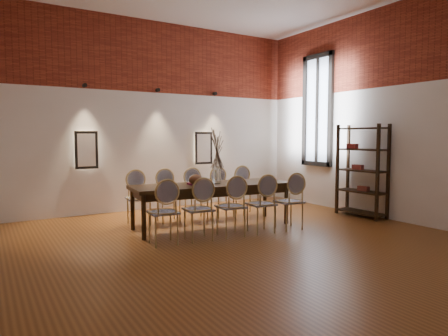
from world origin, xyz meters
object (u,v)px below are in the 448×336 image
dining_table (212,205)px  chair_near_a (163,212)px  chair_near_b (198,209)px  chair_near_d (261,204)px  chair_far_a (139,198)px  chair_near_e (289,201)px  chair_far_c (196,194)px  chair_far_b (169,196)px  vase (217,175)px  chair_near_c (231,206)px  chair_far_e (247,191)px  shelving_rack (362,171)px  bowl (196,180)px  book (196,184)px  chair_far_d (223,193)px

dining_table → chair_near_a: 1.32m
chair_near_a → chair_near_b: (0.55, -0.05, 0.00)m
chair_near_d → chair_far_a: (-1.51, 1.59, 0.00)m
chair_near_e → chair_far_c: 1.82m
chair_far_b → vase: size_ratio=3.13×
chair_near_c → chair_far_e: bearing=52.7°
chair_far_c → vase: (0.03, -0.73, 0.43)m
dining_table → chair_far_a: size_ratio=2.93×
chair_near_b → shelving_rack: (3.57, -0.05, 0.43)m
chair_near_d → chair_far_c: (-0.41, 1.49, 0.00)m
bowl → dining_table: bearing=3.6°
chair_far_e → book: 1.58m
bowl → chair_far_b: bearing=101.4°
chair_near_a → chair_near_e: 2.20m
shelving_rack → book: bearing=164.8°
dining_table → book: book is taller
bowl → shelving_rack: 3.35m
chair_far_e → book: (-1.45, -0.56, 0.30)m
chair_far_a → chair_far_c: same height
chair_far_c → book: (-0.35, -0.66, 0.30)m
book → chair_near_c: bearing=-74.2°
dining_table → book: size_ratio=10.58×
chair_near_c → book: size_ratio=3.62×
chair_near_a → chair_near_e: bearing=-0.0°
chair_near_e → shelving_rack: size_ratio=0.52×
vase → book: (-0.38, 0.06, -0.14)m
dining_table → bowl: size_ratio=11.46×
bowl → chair_far_e: bearing=23.3°
chair_near_a → chair_far_b: 1.55m
chair_near_c → bowl: (-0.25, 0.70, 0.37)m
chair_near_a → book: 1.14m
chair_near_c → bowl: 0.83m
shelving_rack → dining_table: bearing=164.6°
chair_near_e → chair_far_e: (0.13, 1.44, 0.00)m
chair_near_a → shelving_rack: bearing=3.9°
chair_far_a → chair_far_d: (1.64, -0.15, 0.00)m
dining_table → chair_near_c: size_ratio=2.93×
chair_far_a → chair_far_b: (0.55, -0.05, 0.00)m
chair_near_d → chair_far_b: same height
chair_near_e → chair_far_b: size_ratio=1.00×
chair_far_c → bowl: (-0.39, -0.74, 0.37)m
chair_far_b → chair_far_c: bearing=180.0°
chair_far_a → shelving_rack: (3.98, -1.54, 0.43)m
chair_far_a → chair_far_e: 2.20m
chair_far_b → chair_far_e: bearing=180.0°
chair_near_a → chair_near_c: size_ratio=1.00×
chair_near_a → chair_far_d: size_ratio=1.00×
chair_near_e → bowl: (-1.35, 0.80, 0.37)m
chair_far_d → chair_near_e: bearing=110.9°
chair_near_e → chair_far_b: 2.19m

